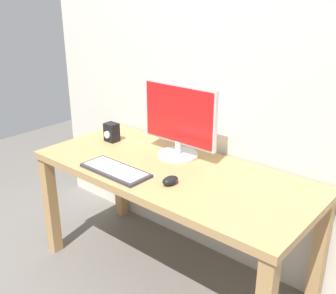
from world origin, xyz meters
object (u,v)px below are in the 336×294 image
Objects in this scene: monitor at (179,121)px; keyboard_primary at (115,170)px; desk at (172,184)px; audio_controller at (112,132)px; mouse at (170,180)px.

monitor reaches higher than keyboard_primary.
desk is 0.59m from audio_controller.
monitor is 0.46m from keyboard_primary.
monitor is 4.17× the size of audio_controller.
monitor is 1.23× the size of keyboard_primary.
audio_controller is (-0.68, 0.23, 0.04)m from mouse.
mouse is at bearing -18.59° from audio_controller.
monitor is at bearing 10.23° from audio_controller.
keyboard_primary is at bearing -106.60° from monitor.
monitor is 0.42m from mouse.
desk is 0.36m from monitor.
monitor is at bearing 73.40° from keyboard_primary.
keyboard_primary is at bearing -131.86° from desk.
keyboard_primary is at bearing -159.84° from mouse.
desk is at bearing 134.43° from mouse.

